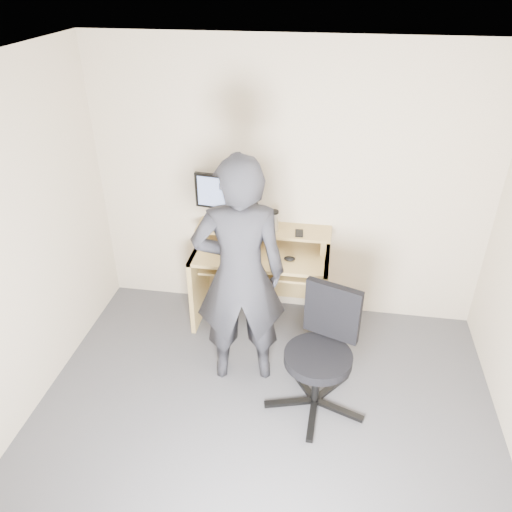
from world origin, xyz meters
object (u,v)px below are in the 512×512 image
(desk, at_px, (262,267))
(monitor, at_px, (222,195))
(office_chair, at_px, (323,347))
(person, at_px, (240,275))

(desk, relative_size, monitor, 2.42)
(office_chair, bearing_deg, person, -177.00)
(desk, xyz_separation_m, monitor, (-0.37, 0.09, 0.65))
(desk, distance_m, office_chair, 1.15)
(monitor, relative_size, office_chair, 0.52)
(desk, height_order, person, person)
(monitor, bearing_deg, desk, -6.20)
(monitor, bearing_deg, office_chair, -40.23)
(desk, height_order, office_chair, office_chair)
(monitor, bearing_deg, person, -62.32)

